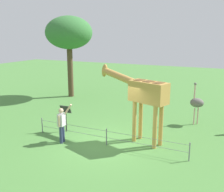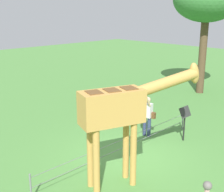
{
  "view_description": "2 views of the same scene",
  "coord_description": "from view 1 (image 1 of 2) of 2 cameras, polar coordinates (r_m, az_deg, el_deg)",
  "views": [
    {
      "loc": [
        -4.83,
        9.85,
        4.71
      ],
      "look_at": [
        -0.01,
        -0.36,
        2.08
      ],
      "focal_mm": 42.76,
      "sensor_mm": 36.0,
      "label": 1
    },
    {
      "loc": [
        -6.88,
        -6.25,
        4.78
      ],
      "look_at": [
        -0.42,
        0.33,
        2.17
      ],
      "focal_mm": 49.29,
      "sensor_mm": 36.0,
      "label": 2
    }
  ],
  "objects": [
    {
      "name": "giraffe",
      "position": [
        11.59,
        6.58,
        0.48
      ],
      "size": [
        3.66,
        1.67,
        3.32
      ],
      "color": "#C69347",
      "rests_on": "ground_plane"
    },
    {
      "name": "visitor",
      "position": [
        11.94,
        -10.69,
        -5.7
      ],
      "size": [
        0.58,
        0.58,
        1.76
      ],
      "color": "navy",
      "rests_on": "ground_plane"
    },
    {
      "name": "tree_east",
      "position": [
        20.38,
        -9.19,
        13.07
      ],
      "size": [
        3.46,
        3.46,
        6.02
      ],
      "color": "brown",
      "rests_on": "ground_plane"
    },
    {
      "name": "ostrich",
      "position": [
        14.7,
        17.68,
        -1.41
      ],
      "size": [
        0.7,
        0.56,
        2.25
      ],
      "color": "#CC9E93",
      "rests_on": "ground_plane"
    },
    {
      "name": "info_sign",
      "position": [
        13.24,
        -9.87,
        -3.56
      ],
      "size": [
        0.56,
        0.21,
        1.32
      ],
      "color": "black",
      "rests_on": "ground_plane"
    },
    {
      "name": "ground_plane",
      "position": [
        11.94,
        -0.78,
        -10.1
      ],
      "size": [
        60.0,
        60.0,
        0.0
      ],
      "primitive_type": "plane",
      "color": "#4C843D"
    },
    {
      "name": "wire_fence",
      "position": [
        11.63,
        -1.19,
        -8.59
      ],
      "size": [
        7.05,
        0.05,
        0.75
      ],
      "color": "slate",
      "rests_on": "ground_plane"
    }
  ]
}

